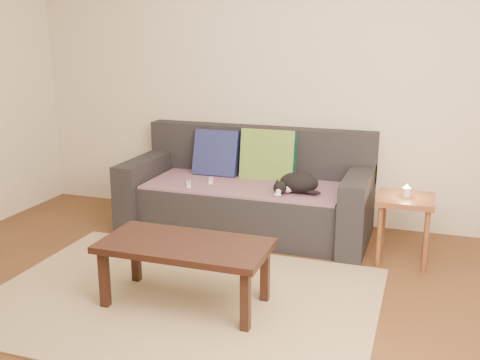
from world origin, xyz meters
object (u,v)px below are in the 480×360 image
object	(u,v)px
side_table	(405,208)
coffee_table	(185,250)
sofa	(248,196)
wii_remote_a	(189,184)
cat	(297,183)
wii_remote_b	(211,181)

from	to	relation	value
side_table	coffee_table	xyz separation A→B (m)	(-1.27, -1.17, -0.05)
sofa	wii_remote_a	xyz separation A→B (m)	(-0.43, -0.30, 0.15)
cat	side_table	bearing A→B (deg)	-12.11
side_table	coffee_table	size ratio (longest dim) A/B	0.48
sofa	coffee_table	distance (m)	1.48
sofa	cat	distance (m)	0.57
wii_remote_b	side_table	distance (m)	1.63
side_table	wii_remote_a	bearing A→B (deg)	-179.95
wii_remote_a	side_table	xyz separation A→B (m)	(1.76, 0.00, -0.03)
cat	side_table	world-z (taller)	cat
wii_remote_b	coffee_table	xyz separation A→B (m)	(0.35, -1.34, -0.08)
coffee_table	wii_remote_b	bearing A→B (deg)	104.82
cat	coffee_table	world-z (taller)	cat
sofa	coffee_table	size ratio (longest dim) A/B	1.98
coffee_table	sofa	bearing A→B (deg)	92.30
cat	wii_remote_b	size ratio (longest dim) A/B	2.54
sofa	wii_remote_b	distance (m)	0.36
wii_remote_a	side_table	size ratio (longest dim) A/B	0.29
cat	coffee_table	xyz separation A→B (m)	(-0.42, -1.26, -0.15)
sofa	wii_remote_a	bearing A→B (deg)	-144.76
coffee_table	wii_remote_a	bearing A→B (deg)	112.67
wii_remote_b	cat	bearing A→B (deg)	-114.93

